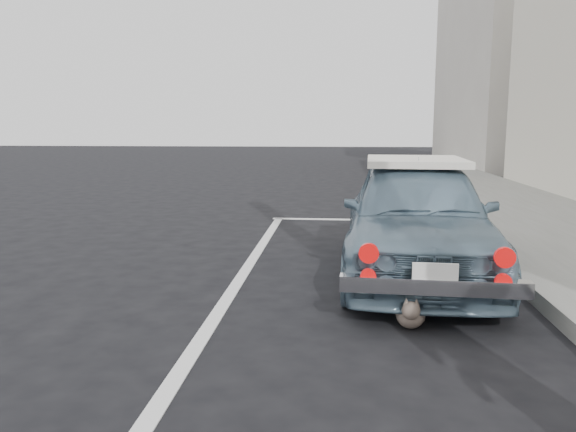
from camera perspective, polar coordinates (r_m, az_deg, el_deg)
name	(u,v)px	position (r m, az deg, el deg)	size (l,w,h in m)	color
ground	(318,419)	(3.20, 3.08, -19.92)	(80.00, 80.00, 0.00)	black
building_far	(504,61)	(23.76, 21.08, 14.46)	(3.50, 10.00, 8.00)	#B4ABA3
pline_front	(362,220)	(9.43, 7.56, -0.39)	(3.00, 0.12, 0.01)	silver
pline_side	(245,272)	(6.08, -4.42, -5.64)	(0.12, 7.00, 0.01)	silver
retro_coupe	(416,216)	(5.99, 12.88, 0.03)	(1.66, 3.72, 1.24)	slate
cat	(411,312)	(4.51, 12.36, -9.49)	(0.27, 0.52, 0.28)	#605749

